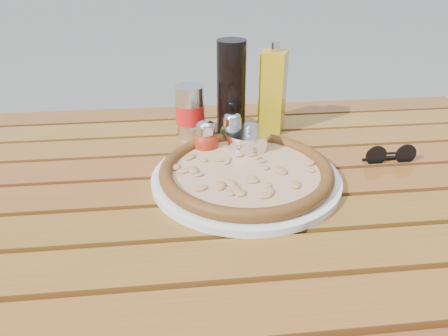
{
  "coord_description": "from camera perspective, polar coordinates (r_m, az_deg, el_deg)",
  "views": [
    {
      "loc": [
        -0.08,
        -0.7,
        1.17
      ],
      "look_at": [
        0.0,
        0.02,
        0.78
      ],
      "focal_mm": 35.0,
      "sensor_mm": 36.0,
      "label": 1
    }
  ],
  "objects": [
    {
      "name": "plate",
      "position": [
        0.84,
        2.88,
        -1.35
      ],
      "size": [
        0.45,
        0.45,
        0.01
      ],
      "primitive_type": "cylinder",
      "rotation": [
        0.0,
        0.0,
        -0.28
      ],
      "color": "silver",
      "rests_on": "table"
    },
    {
      "name": "table",
      "position": [
        0.86,
        0.15,
        -6.85
      ],
      "size": [
        1.4,
        0.9,
        0.75
      ],
      "color": "#3D1D0D",
      "rests_on": "ground"
    },
    {
      "name": "pizza",
      "position": [
        0.83,
        2.91,
        -0.41
      ],
      "size": [
        0.45,
        0.45,
        0.03
      ],
      "rotation": [
        0.0,
        0.0,
        -0.49
      ],
      "color": "beige",
      "rests_on": "plate"
    },
    {
      "name": "oregano_shaker",
      "position": [
        0.96,
        1.07,
        4.87
      ],
      "size": [
        0.07,
        0.07,
        0.08
      ],
      "rotation": [
        0.0,
        0.0,
        -0.28
      ],
      "color": "#303A17",
      "rests_on": "table"
    },
    {
      "name": "sunglasses",
      "position": [
        0.97,
        20.89,
        1.54
      ],
      "size": [
        0.11,
        0.02,
        0.04
      ],
      "rotation": [
        0.0,
        0.0,
        0.0
      ],
      "color": "black",
      "rests_on": "table"
    },
    {
      "name": "parmesan_tin",
      "position": [
        0.92,
        3.12,
        3.19
      ],
      "size": [
        0.1,
        0.1,
        0.07
      ],
      "rotation": [
        0.0,
        0.0,
        0.08
      ],
      "color": "silver",
      "rests_on": "table"
    },
    {
      "name": "soda_can",
      "position": [
        1.02,
        -4.47,
        7.3
      ],
      "size": [
        0.08,
        0.08,
        0.12
      ],
      "rotation": [
        0.0,
        0.0,
        0.29
      ],
      "color": "silver",
      "rests_on": "table"
    },
    {
      "name": "pepper_shaker",
      "position": [
        0.92,
        -2.39,
        3.72
      ],
      "size": [
        0.07,
        0.07,
        0.08
      ],
      "rotation": [
        0.0,
        0.0,
        0.42
      ],
      "color": "red",
      "rests_on": "table"
    },
    {
      "name": "olive_oil_cruet",
      "position": [
        1.04,
        6.39,
        9.9
      ],
      "size": [
        0.07,
        0.07,
        0.21
      ],
      "rotation": [
        0.0,
        0.0,
        -0.42
      ],
      "color": "#B09012",
      "rests_on": "table"
    },
    {
      "name": "dark_bottle",
      "position": [
        1.0,
        0.96,
        10.24
      ],
      "size": [
        0.08,
        0.08,
        0.22
      ],
      "primitive_type": "cylinder",
      "rotation": [
        0.0,
        0.0,
        0.26
      ],
      "color": "black",
      "rests_on": "table"
    }
  ]
}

